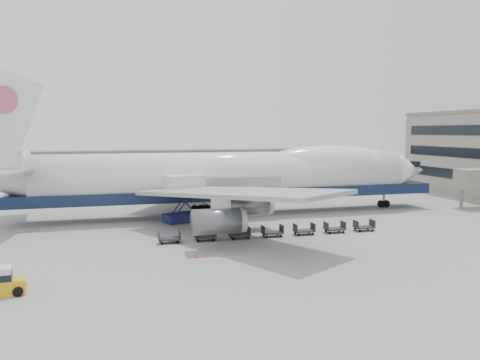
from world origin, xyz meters
name	(u,v)px	position (x,y,z in m)	size (l,w,h in m)	color
ground	(253,232)	(0.00, 0.00, 0.00)	(260.00, 260.00, 0.00)	gray
apron_line	(270,244)	(0.00, -6.00, 0.01)	(60.00, 0.15, 0.01)	gold
hangar	(136,164)	(-10.00, 70.00, 3.50)	(110.00, 8.00, 7.00)	slate
airliner	(233,175)	(0.64, 12.00, 5.62)	(67.00, 55.30, 19.98)	white
catering_truck	(184,196)	(-6.87, 8.52, 3.45)	(5.82, 4.84, 6.16)	navy
baggage_tug	(2,283)	(-23.74, -15.51, 0.92)	(3.00, 1.87, 2.06)	gold
traffic_cone	(196,255)	(-8.45, -9.38, 0.26)	(0.38, 0.38, 0.56)	red
dolly_0	(169,238)	(-10.16, -2.84, 0.53)	(2.30, 1.35, 1.30)	#2D2D30
dolly_1	(205,236)	(-6.31, -2.84, 0.53)	(2.30, 1.35, 1.30)	#2D2D30
dolly_2	(239,234)	(-2.45, -2.84, 0.53)	(2.30, 1.35, 1.30)	#2D2D30
dolly_3	(272,232)	(1.40, -2.84, 0.53)	(2.30, 1.35, 1.30)	#2D2D30
dolly_4	(304,230)	(5.26, -2.84, 0.53)	(2.30, 1.35, 1.30)	#2D2D30
dolly_5	(335,228)	(9.11, -2.84, 0.53)	(2.30, 1.35, 1.30)	#2D2D30
dolly_6	(364,226)	(12.96, -2.84, 0.53)	(2.30, 1.35, 1.30)	#2D2D30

